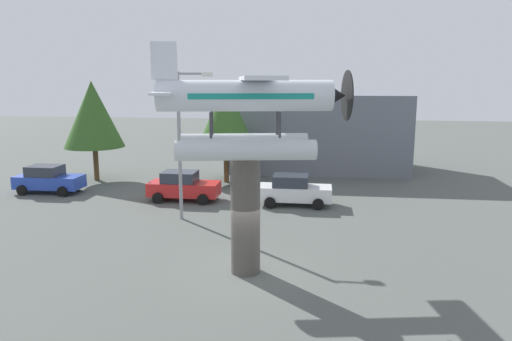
{
  "coord_description": "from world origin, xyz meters",
  "views": [
    {
      "loc": [
        2.64,
        -17.0,
        7.21
      ],
      "look_at": [
        0.0,
        3.0,
        3.34
      ],
      "focal_mm": 33.78,
      "sensor_mm": 36.0,
      "label": 1
    }
  ],
  "objects_px": {
    "floatplane_monument": "(249,109)",
    "streetlight_primary": "(183,135)",
    "display_pedestal": "(245,215)",
    "car_far_white": "(294,190)",
    "car_mid_red": "(183,186)",
    "car_near_blue": "(48,179)",
    "tree_west": "(93,114)",
    "tree_east": "(226,117)",
    "storefront_building": "(319,132)"
  },
  "relations": [
    {
      "from": "display_pedestal",
      "to": "streetlight_primary",
      "type": "relative_size",
      "value": 0.59
    },
    {
      "from": "display_pedestal",
      "to": "car_far_white",
      "type": "xyz_separation_m",
      "value": [
        1.27,
        10.08,
        -1.35
      ]
    },
    {
      "from": "streetlight_primary",
      "to": "storefront_building",
      "type": "bearing_deg",
      "value": 66.32
    },
    {
      "from": "floatplane_monument",
      "to": "storefront_building",
      "type": "distance_m",
      "value": 22.34
    },
    {
      "from": "car_near_blue",
      "to": "car_mid_red",
      "type": "distance_m",
      "value": 9.14
    },
    {
      "from": "car_mid_red",
      "to": "storefront_building",
      "type": "distance_m",
      "value": 14.33
    },
    {
      "from": "floatplane_monument",
      "to": "streetlight_primary",
      "type": "height_order",
      "value": "floatplane_monument"
    },
    {
      "from": "car_near_blue",
      "to": "car_far_white",
      "type": "distance_m",
      "value": 15.77
    },
    {
      "from": "streetlight_primary",
      "to": "tree_west",
      "type": "relative_size",
      "value": 1.07
    },
    {
      "from": "car_mid_red",
      "to": "streetlight_primary",
      "type": "relative_size",
      "value": 0.56
    },
    {
      "from": "display_pedestal",
      "to": "car_far_white",
      "type": "relative_size",
      "value": 1.06
    },
    {
      "from": "car_mid_red",
      "to": "streetlight_primary",
      "type": "bearing_deg",
      "value": -72.62
    },
    {
      "from": "car_mid_red",
      "to": "car_far_white",
      "type": "xyz_separation_m",
      "value": [
        6.63,
        -0.22,
        0.0
      ]
    },
    {
      "from": "streetlight_primary",
      "to": "tree_east",
      "type": "bearing_deg",
      "value": 87.59
    },
    {
      "from": "tree_east",
      "to": "car_near_blue",
      "type": "bearing_deg",
      "value": -156.3
    },
    {
      "from": "car_far_white",
      "to": "streetlight_primary",
      "type": "relative_size",
      "value": 0.56
    },
    {
      "from": "car_mid_red",
      "to": "display_pedestal",
      "type": "bearing_deg",
      "value": -62.46
    },
    {
      "from": "floatplane_monument",
      "to": "tree_west",
      "type": "xyz_separation_m",
      "value": [
        -13.3,
        15.13,
        -1.4
      ]
    },
    {
      "from": "display_pedestal",
      "to": "car_mid_red",
      "type": "xyz_separation_m",
      "value": [
        -5.37,
        10.29,
        -1.35
      ]
    },
    {
      "from": "display_pedestal",
      "to": "tree_west",
      "type": "xyz_separation_m",
      "value": [
        -13.17,
        15.15,
        2.5
      ]
    },
    {
      "from": "car_near_blue",
      "to": "tree_east",
      "type": "xyz_separation_m",
      "value": [
        10.68,
        4.69,
        3.69
      ]
    },
    {
      "from": "car_mid_red",
      "to": "streetlight_primary",
      "type": "xyz_separation_m",
      "value": [
        1.18,
        -3.78,
        3.52
      ]
    },
    {
      "from": "car_near_blue",
      "to": "tree_west",
      "type": "bearing_deg",
      "value": 72.29
    },
    {
      "from": "car_near_blue",
      "to": "storefront_building",
      "type": "xyz_separation_m",
      "value": [
        17.08,
        10.91,
        2.12
      ]
    },
    {
      "from": "car_far_white",
      "to": "floatplane_monument",
      "type": "bearing_deg",
      "value": -96.46
    },
    {
      "from": "car_near_blue",
      "to": "car_mid_red",
      "type": "relative_size",
      "value": 1.0
    },
    {
      "from": "car_mid_red",
      "to": "tree_west",
      "type": "relative_size",
      "value": 0.59
    },
    {
      "from": "car_near_blue",
      "to": "car_far_white",
      "type": "xyz_separation_m",
      "value": [
        15.74,
        -1.02,
        0.0
      ]
    },
    {
      "from": "streetlight_primary",
      "to": "floatplane_monument",
      "type": "bearing_deg",
      "value": -56.4
    },
    {
      "from": "car_far_white",
      "to": "tree_west",
      "type": "height_order",
      "value": "tree_west"
    },
    {
      "from": "storefront_building",
      "to": "floatplane_monument",
      "type": "bearing_deg",
      "value": -96.44
    },
    {
      "from": "car_mid_red",
      "to": "storefront_building",
      "type": "xyz_separation_m",
      "value": [
        7.98,
        11.71,
        2.12
      ]
    },
    {
      "from": "tree_east",
      "to": "car_mid_red",
      "type": "bearing_deg",
      "value": -105.98
    },
    {
      "from": "display_pedestal",
      "to": "tree_east",
      "type": "distance_m",
      "value": 16.4
    },
    {
      "from": "storefront_building",
      "to": "tree_east",
      "type": "xyz_separation_m",
      "value": [
        -6.4,
        -6.22,
        1.57
      ]
    },
    {
      "from": "floatplane_monument",
      "to": "tree_west",
      "type": "bearing_deg",
      "value": 121.0
    },
    {
      "from": "car_near_blue",
      "to": "car_mid_red",
      "type": "height_order",
      "value": "same"
    },
    {
      "from": "streetlight_primary",
      "to": "car_mid_red",
      "type": "bearing_deg",
      "value": 107.38
    },
    {
      "from": "streetlight_primary",
      "to": "storefront_building",
      "type": "distance_m",
      "value": 16.97
    },
    {
      "from": "floatplane_monument",
      "to": "streetlight_primary",
      "type": "xyz_separation_m",
      "value": [
        -4.31,
        6.49,
        -1.73
      ]
    },
    {
      "from": "display_pedestal",
      "to": "tree_west",
      "type": "distance_m",
      "value": 20.23
    },
    {
      "from": "display_pedestal",
      "to": "car_near_blue",
      "type": "xyz_separation_m",
      "value": [
        -14.47,
        11.09,
        -1.35
      ]
    },
    {
      "from": "car_mid_red",
      "to": "tree_west",
      "type": "bearing_deg",
      "value": 148.09
    },
    {
      "from": "car_near_blue",
      "to": "streetlight_primary",
      "type": "xyz_separation_m",
      "value": [
        10.29,
        -4.58,
        3.52
      ]
    },
    {
      "from": "display_pedestal",
      "to": "car_far_white",
      "type": "height_order",
      "value": "display_pedestal"
    },
    {
      "from": "streetlight_primary",
      "to": "tree_west",
      "type": "xyz_separation_m",
      "value": [
        -8.99,
        8.64,
        0.32
      ]
    },
    {
      "from": "floatplane_monument",
      "to": "car_near_blue",
      "type": "height_order",
      "value": "floatplane_monument"
    },
    {
      "from": "car_near_blue",
      "to": "car_far_white",
      "type": "height_order",
      "value": "same"
    },
    {
      "from": "display_pedestal",
      "to": "floatplane_monument",
      "type": "relative_size",
      "value": 0.43
    },
    {
      "from": "display_pedestal",
      "to": "car_near_blue",
      "type": "distance_m",
      "value": 18.28
    }
  ]
}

